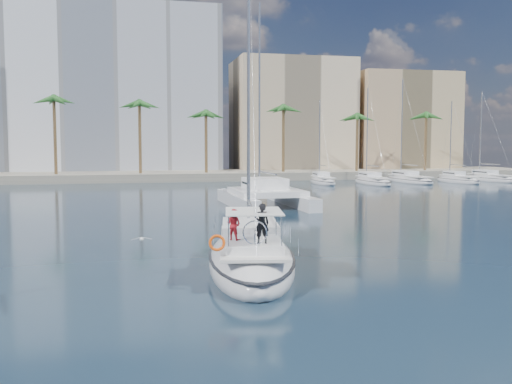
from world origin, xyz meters
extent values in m
plane|color=black|center=(0.00, 0.00, 0.00)|extent=(160.00, 160.00, 0.00)
cube|color=gray|center=(0.00, 61.00, 0.60)|extent=(120.00, 14.00, 1.20)
cube|color=white|center=(-12.00, 73.00, 14.00)|extent=(42.00, 16.00, 28.00)
cube|color=beige|center=(22.00, 70.00, 10.00)|extent=(20.00, 14.00, 20.00)
cube|color=tan|center=(42.00, 68.00, 9.00)|extent=(18.00, 12.00, 18.00)
cylinder|color=brown|center=(0.00, 57.00, 5.25)|extent=(0.44, 0.44, 10.50)
sphere|color=#245A21|center=(0.00, 57.00, 10.50)|extent=(3.60, 3.60, 3.60)
cylinder|color=brown|center=(34.00, 57.00, 5.25)|extent=(0.44, 0.44, 10.50)
sphere|color=#245A21|center=(34.00, 57.00, 10.50)|extent=(3.60, 3.60, 3.60)
ellipsoid|color=silver|center=(-0.70, -3.10, 0.36)|extent=(5.62, 12.21, 2.44)
ellipsoid|color=black|center=(-0.70, -3.10, 0.71)|extent=(5.67, 12.33, 0.18)
cube|color=silver|center=(-0.74, -3.33, 1.28)|extent=(4.07, 9.14, 0.12)
cube|color=white|center=(-0.52, -1.99, 1.64)|extent=(3.11, 4.20, 0.60)
cube|color=black|center=(-0.52, -1.99, 1.66)|extent=(3.06, 3.76, 0.14)
cylinder|color=#B7BABF|center=(-0.30, -0.65, 9.05)|extent=(0.15, 0.15, 15.42)
cylinder|color=#B7BABF|center=(-0.69, -2.99, 2.84)|extent=(0.89, 4.70, 0.11)
cube|color=white|center=(-1.11, -5.56, 1.52)|extent=(2.68, 3.27, 0.36)
cube|color=silver|center=(-1.13, -5.67, 2.89)|extent=(2.68, 3.27, 0.04)
torus|color=silver|center=(-1.30, -6.67, 2.19)|extent=(0.95, 0.21, 0.96)
torus|color=#DA480B|center=(-2.79, -6.88, 1.89)|extent=(0.65, 0.30, 0.64)
imported|color=black|center=(-0.95, -6.33, 2.49)|extent=(0.59, 0.40, 1.58)
imported|color=#B11B24|center=(-1.88, -5.32, 2.34)|extent=(0.78, 0.77, 1.27)
cube|color=silver|center=(3.23, 21.57, 0.55)|extent=(1.59, 12.60, 1.10)
cube|color=silver|center=(8.32, 21.73, 0.55)|extent=(1.59, 12.60, 1.10)
cube|color=white|center=(5.79, 21.02, 1.30)|extent=(5.89, 7.08, 0.50)
cube|color=white|center=(5.78, 21.65, 2.00)|extent=(3.57, 3.88, 1.00)
cube|color=black|center=(5.78, 21.65, 2.05)|extent=(3.58, 3.37, 0.18)
cylinder|color=#B7BABF|center=(5.72, 23.53, 9.88)|extent=(0.18, 0.18, 16.75)
ellipsoid|color=silver|center=(-5.41, 1.36, 0.77)|extent=(0.21, 0.41, 0.19)
sphere|color=silver|center=(-5.41, 1.55, 0.79)|extent=(0.11, 0.11, 0.11)
cube|color=gray|center=(-5.70, 1.36, 0.80)|extent=(0.47, 0.17, 0.11)
cube|color=gray|center=(-5.12, 1.36, 0.80)|extent=(0.47, 0.17, 0.11)
camera|label=1|loc=(-5.89, -27.71, 5.61)|focal=40.00mm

